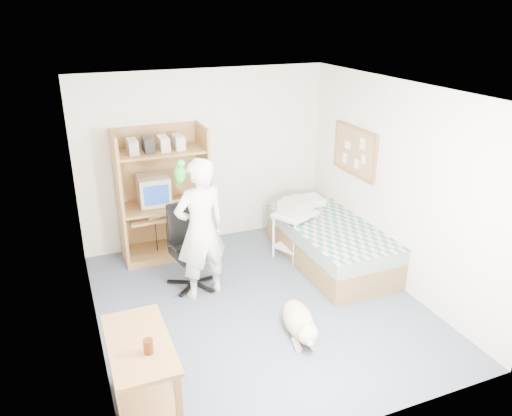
# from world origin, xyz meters

# --- Properties ---
(floor) EXTENTS (4.00, 4.00, 0.00)m
(floor) POSITION_xyz_m (0.00, 0.00, 0.00)
(floor) COLOR #4A5465
(floor) RESTS_ON ground
(wall_back) EXTENTS (3.60, 0.02, 2.50)m
(wall_back) POSITION_xyz_m (0.00, 2.00, 1.25)
(wall_back) COLOR silver
(wall_back) RESTS_ON floor
(wall_right) EXTENTS (0.02, 4.00, 2.50)m
(wall_right) POSITION_xyz_m (1.80, 0.00, 1.25)
(wall_right) COLOR silver
(wall_right) RESTS_ON floor
(wall_left) EXTENTS (0.02, 4.00, 2.50)m
(wall_left) POSITION_xyz_m (-1.80, 0.00, 1.25)
(wall_left) COLOR silver
(wall_left) RESTS_ON floor
(ceiling) EXTENTS (3.60, 4.00, 0.02)m
(ceiling) POSITION_xyz_m (0.00, 0.00, 2.50)
(ceiling) COLOR white
(ceiling) RESTS_ON wall_back
(computer_hutch) EXTENTS (1.20, 0.63, 1.80)m
(computer_hutch) POSITION_xyz_m (-0.70, 1.74, 0.82)
(computer_hutch) COLOR brown
(computer_hutch) RESTS_ON floor
(bed) EXTENTS (1.02, 2.02, 0.66)m
(bed) POSITION_xyz_m (1.30, 0.62, 0.29)
(bed) COLOR brown
(bed) RESTS_ON floor
(side_desk) EXTENTS (0.50, 1.00, 0.75)m
(side_desk) POSITION_xyz_m (-1.55, -1.20, 0.49)
(side_desk) COLOR brown
(side_desk) RESTS_ON floor
(corkboard) EXTENTS (0.04, 0.94, 0.66)m
(corkboard) POSITION_xyz_m (1.77, 0.90, 1.45)
(corkboard) COLOR #8B613E
(corkboard) RESTS_ON wall_right
(office_chair) EXTENTS (0.59, 0.59, 1.04)m
(office_chair) POSITION_xyz_m (-0.60, 0.77, 0.37)
(office_chair) COLOR black
(office_chair) RESTS_ON floor
(person) EXTENTS (0.69, 0.52, 1.73)m
(person) POSITION_xyz_m (-0.54, 0.47, 0.87)
(person) COLOR silver
(person) RESTS_ON floor
(parrot) EXTENTS (0.13, 0.22, 0.35)m
(parrot) POSITION_xyz_m (-0.74, 0.48, 1.58)
(parrot) COLOR #148A19
(parrot) RESTS_ON person
(dog) EXTENTS (0.43, 0.95, 0.36)m
(dog) POSITION_xyz_m (0.18, -0.69, 0.16)
(dog) COLOR tan
(dog) RESTS_ON floor
(printer_cart) EXTENTS (0.68, 0.62, 0.65)m
(printer_cart) POSITION_xyz_m (0.95, 0.98, 0.43)
(printer_cart) COLOR white
(printer_cart) RESTS_ON floor
(printer) EXTENTS (0.52, 0.47, 0.18)m
(printer) POSITION_xyz_m (0.95, 0.98, 0.74)
(printer) COLOR #B7B7B2
(printer) RESTS_ON printer_cart
(crt_monitor) EXTENTS (0.42, 0.45, 0.39)m
(crt_monitor) POSITION_xyz_m (-0.82, 1.75, 0.96)
(crt_monitor) COLOR beige
(crt_monitor) RESTS_ON computer_hutch
(keyboard) EXTENTS (0.47, 0.23, 0.03)m
(keyboard) POSITION_xyz_m (-0.75, 1.58, 0.67)
(keyboard) COLOR beige
(keyboard) RESTS_ON computer_hutch
(pencil_cup) EXTENTS (0.08, 0.08, 0.12)m
(pencil_cup) POSITION_xyz_m (-0.40, 1.65, 0.82)
(pencil_cup) COLOR gold
(pencil_cup) RESTS_ON computer_hutch
(drink_glass) EXTENTS (0.08, 0.08, 0.12)m
(drink_glass) POSITION_xyz_m (-1.50, -1.37, 0.81)
(drink_glass) COLOR #401F0A
(drink_glass) RESTS_ON side_desk
(floor_box_a) EXTENTS (0.28, 0.23, 0.10)m
(floor_box_a) POSITION_xyz_m (-1.44, -1.26, 0.05)
(floor_box_a) COLOR white
(floor_box_a) RESTS_ON floor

